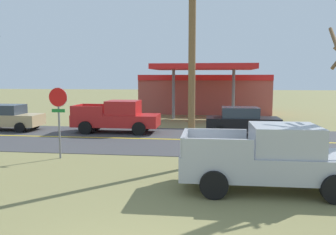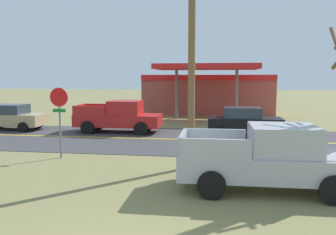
{
  "view_description": "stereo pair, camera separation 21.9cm",
  "coord_description": "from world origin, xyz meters",
  "views": [
    {
      "loc": [
        1.66,
        -5.07,
        3.35
      ],
      "look_at": [
        0.0,
        8.0,
        1.8
      ],
      "focal_mm": 36.36,
      "sensor_mm": 36.0,
      "label": 1
    },
    {
      "loc": [
        1.87,
        -5.04,
        3.35
      ],
      "look_at": [
        0.0,
        8.0,
        1.8
      ],
      "focal_mm": 36.36,
      "sensor_mm": 36.0,
      "label": 2
    }
  ],
  "objects": [
    {
      "name": "gas_station",
      "position": [
        1.02,
        28.13,
        1.94
      ],
      "size": [
        12.0,
        11.5,
        4.4
      ],
      "color": "#A84C42",
      "rests_on": "ground"
    },
    {
      "name": "pickup_silver_parked_on_lawn",
      "position": [
        3.44,
        5.15,
        0.96
      ],
      "size": [
        5.22,
        2.28,
        1.96
      ],
      "color": "#A8AAAF",
      "rests_on": "ground"
    },
    {
      "name": "road_centre_line",
      "position": [
        0.0,
        13.0,
        0.02
      ],
      "size": [
        126.0,
        0.2,
        0.01
      ],
      "primitive_type": "cube",
      "color": "gold",
      "rests_on": "road_asphalt"
    },
    {
      "name": "road_asphalt",
      "position": [
        0.0,
        13.0,
        0.01
      ],
      "size": [
        140.0,
        8.0,
        0.02
      ],
      "primitive_type": "cube",
      "color": "#3D3D3F",
      "rests_on": "ground"
    },
    {
      "name": "utility_pole",
      "position": [
        0.95,
        7.37,
        4.28
      ],
      "size": [
        1.64,
        0.26,
        8.05
      ],
      "color": "brown",
      "rests_on": "ground"
    },
    {
      "name": "car_tan_far_lane",
      "position": [
        -11.21,
        15.0,
        0.83
      ],
      "size": [
        4.2,
        2.0,
        1.64
      ],
      "color": "tan",
      "rests_on": "ground"
    },
    {
      "name": "car_black_mid_lane",
      "position": [
        3.47,
        15.0,
        0.83
      ],
      "size": [
        4.2,
        2.0,
        1.64
      ],
      "color": "black",
      "rests_on": "ground"
    },
    {
      "name": "stop_sign",
      "position": [
        -4.56,
        8.15,
        2.03
      ],
      "size": [
        0.8,
        0.08,
        2.95
      ],
      "color": "slate",
      "rests_on": "ground"
    },
    {
      "name": "pickup_red_on_road",
      "position": [
        -4.01,
        15.0,
        0.96
      ],
      "size": [
        5.2,
        2.24,
        1.96
      ],
      "color": "red",
      "rests_on": "ground"
    }
  ]
}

